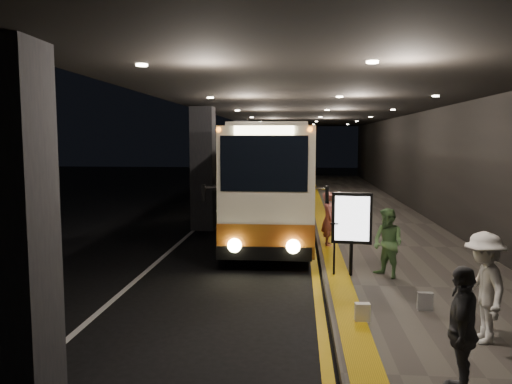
{
  "coord_description": "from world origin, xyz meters",
  "views": [
    {
      "loc": [
        1.93,
        -13.66,
        3.23
      ],
      "look_at": [
        0.67,
        0.91,
        1.7
      ],
      "focal_mm": 35.0,
      "sensor_mm": 36.0,
      "label": 1
    }
  ],
  "objects_px": {
    "coach_third": "(286,156)",
    "stanchion_post": "(334,249)",
    "coach_second": "(280,163)",
    "passenger_waiting_green": "(388,243)",
    "info_sign": "(352,220)",
    "coach_main": "(275,184)",
    "passenger_boarding": "(328,219)",
    "bag_polka": "(425,301)",
    "passenger_waiting_grey": "(462,331)",
    "passenger_waiting_white": "(484,287)",
    "bag_plain": "(362,312)"
  },
  "relations": [
    {
      "from": "coach_second",
      "to": "passenger_boarding",
      "type": "relative_size",
      "value": 7.47
    },
    {
      "from": "passenger_waiting_green",
      "to": "bag_polka",
      "type": "xyz_separation_m",
      "value": [
        0.3,
        -2.16,
        -0.62
      ]
    },
    {
      "from": "passenger_waiting_white",
      "to": "passenger_waiting_grey",
      "type": "bearing_deg",
      "value": -28.98
    },
    {
      "from": "coach_second",
      "to": "passenger_waiting_white",
      "type": "relative_size",
      "value": 6.95
    },
    {
      "from": "passenger_waiting_white",
      "to": "passenger_waiting_grey",
      "type": "distance_m",
      "value": 1.88
    },
    {
      "from": "coach_second",
      "to": "passenger_waiting_white",
      "type": "height_order",
      "value": "coach_second"
    },
    {
      "from": "coach_second",
      "to": "stanchion_post",
      "type": "relative_size",
      "value": 9.89
    },
    {
      "from": "info_sign",
      "to": "coach_third",
      "type": "bearing_deg",
      "value": 100.54
    },
    {
      "from": "info_sign",
      "to": "stanchion_post",
      "type": "xyz_separation_m",
      "value": [
        -0.38,
        0.01,
        -0.69
      ]
    },
    {
      "from": "passenger_waiting_green",
      "to": "passenger_waiting_grey",
      "type": "relative_size",
      "value": 0.98
    },
    {
      "from": "passenger_waiting_green",
      "to": "coach_second",
      "type": "bearing_deg",
      "value": 150.37
    },
    {
      "from": "coach_second",
      "to": "bag_polka",
      "type": "xyz_separation_m",
      "value": [
        3.48,
        -22.96,
        -1.47
      ]
    },
    {
      "from": "coach_second",
      "to": "info_sign",
      "type": "height_order",
      "value": "coach_second"
    },
    {
      "from": "passenger_boarding",
      "to": "passenger_waiting_grey",
      "type": "distance_m",
      "value": 8.61
    },
    {
      "from": "coach_third",
      "to": "passenger_boarding",
      "type": "height_order",
      "value": "coach_third"
    },
    {
      "from": "passenger_boarding",
      "to": "bag_plain",
      "type": "distance_m",
      "value": 6.19
    },
    {
      "from": "passenger_boarding",
      "to": "passenger_waiting_green",
      "type": "xyz_separation_m",
      "value": [
        1.13,
        -3.32,
        -0.01
      ]
    },
    {
      "from": "coach_second",
      "to": "bag_polka",
      "type": "height_order",
      "value": "coach_second"
    },
    {
      "from": "passenger_waiting_grey",
      "to": "coach_second",
      "type": "bearing_deg",
      "value": -153.16
    },
    {
      "from": "coach_main",
      "to": "coach_third",
      "type": "xyz_separation_m",
      "value": [
        -0.34,
        27.3,
        0.1
      ]
    },
    {
      "from": "passenger_waiting_grey",
      "to": "bag_polka",
      "type": "bearing_deg",
      "value": -166.36
    },
    {
      "from": "coach_second",
      "to": "passenger_waiting_grey",
      "type": "xyz_separation_m",
      "value": [
        3.15,
        -26.02,
        -0.83
      ]
    },
    {
      "from": "passenger_waiting_white",
      "to": "stanchion_post",
      "type": "bearing_deg",
      "value": -153.49
    },
    {
      "from": "coach_main",
      "to": "bag_polka",
      "type": "bearing_deg",
      "value": -69.79
    },
    {
      "from": "info_sign",
      "to": "coach_main",
      "type": "bearing_deg",
      "value": 114.9
    },
    {
      "from": "bag_plain",
      "to": "bag_polka",
      "type": "bearing_deg",
      "value": 29.07
    },
    {
      "from": "coach_main",
      "to": "passenger_waiting_grey",
      "type": "relative_size",
      "value": 7.18
    },
    {
      "from": "stanchion_post",
      "to": "bag_polka",
      "type": "bearing_deg",
      "value": -56.61
    },
    {
      "from": "coach_second",
      "to": "passenger_waiting_green",
      "type": "relative_size",
      "value": 7.56
    },
    {
      "from": "passenger_boarding",
      "to": "passenger_waiting_green",
      "type": "bearing_deg",
      "value": -165.6
    },
    {
      "from": "passenger_boarding",
      "to": "coach_second",
      "type": "bearing_deg",
      "value": 2.22
    },
    {
      "from": "coach_third",
      "to": "bag_plain",
      "type": "relative_size",
      "value": 38.28
    },
    {
      "from": "coach_second",
      "to": "bag_plain",
      "type": "distance_m",
      "value": 23.78
    },
    {
      "from": "bag_polka",
      "to": "info_sign",
      "type": "height_order",
      "value": "info_sign"
    },
    {
      "from": "coach_main",
      "to": "passenger_boarding",
      "type": "distance_m",
      "value": 3.4
    },
    {
      "from": "passenger_waiting_white",
      "to": "bag_polka",
      "type": "height_order",
      "value": "passenger_waiting_white"
    },
    {
      "from": "coach_third",
      "to": "stanchion_post",
      "type": "relative_size",
      "value": 10.05
    },
    {
      "from": "info_sign",
      "to": "bag_polka",
      "type": "bearing_deg",
      "value": -57.32
    },
    {
      "from": "coach_second",
      "to": "passenger_waiting_green",
      "type": "height_order",
      "value": "coach_second"
    },
    {
      "from": "coach_third",
      "to": "passenger_boarding",
      "type": "distance_m",
      "value": 30.23
    },
    {
      "from": "stanchion_post",
      "to": "coach_second",
      "type": "bearing_deg",
      "value": 95.51
    },
    {
      "from": "coach_main",
      "to": "stanchion_post",
      "type": "xyz_separation_m",
      "value": [
        1.64,
        -6.07,
        -0.96
      ]
    },
    {
      "from": "passenger_boarding",
      "to": "info_sign",
      "type": "distance_m",
      "value": 3.29
    },
    {
      "from": "passenger_waiting_green",
      "to": "bag_plain",
      "type": "bearing_deg",
      "value": -56.02
    },
    {
      "from": "passenger_waiting_green",
      "to": "stanchion_post",
      "type": "height_order",
      "value": "passenger_waiting_green"
    },
    {
      "from": "passenger_waiting_white",
      "to": "passenger_boarding",
      "type": "bearing_deg",
      "value": -166.43
    },
    {
      "from": "coach_main",
      "to": "passenger_waiting_white",
      "type": "height_order",
      "value": "coach_main"
    },
    {
      "from": "coach_main",
      "to": "stanchion_post",
      "type": "distance_m",
      "value": 6.36
    },
    {
      "from": "coach_main",
      "to": "passenger_waiting_green",
      "type": "height_order",
      "value": "coach_main"
    },
    {
      "from": "coach_second",
      "to": "passenger_waiting_grey",
      "type": "relative_size",
      "value": 7.39
    }
  ]
}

